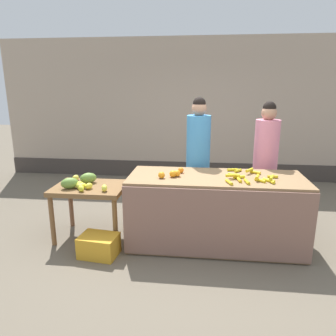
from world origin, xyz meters
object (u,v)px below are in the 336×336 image
(vendor_woman_blue_shirt, at_px, (198,161))
(produce_sack, at_px, (153,200))
(vendor_woman_pink_shirt, at_px, (265,164))
(produce_crate, at_px, (99,246))

(vendor_woman_blue_shirt, distance_m, produce_sack, 0.96)
(vendor_woman_blue_shirt, height_order, vendor_woman_pink_shirt, vendor_woman_blue_shirt)
(vendor_woman_blue_shirt, xyz_separation_m, produce_sack, (-0.69, 0.10, -0.66))
(vendor_woman_pink_shirt, relative_size, produce_crate, 4.06)
(vendor_woman_blue_shirt, distance_m, vendor_woman_pink_shirt, 0.96)
(vendor_woman_blue_shirt, height_order, produce_crate, vendor_woman_blue_shirt)
(vendor_woman_blue_shirt, relative_size, produce_sack, 3.42)
(produce_sack, bearing_deg, produce_crate, -110.11)
(produce_crate, height_order, produce_sack, produce_sack)
(vendor_woman_pink_shirt, xyz_separation_m, produce_crate, (-2.10, -1.21, -0.77))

